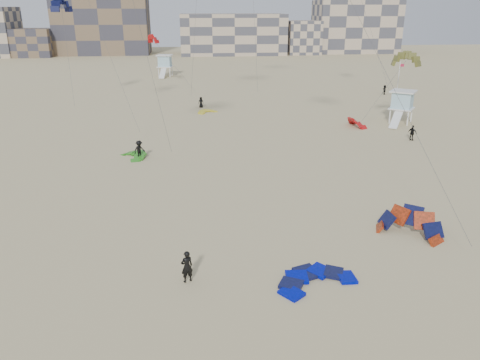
{
  "coord_description": "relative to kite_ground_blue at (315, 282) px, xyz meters",
  "views": [
    {
      "loc": [
        -2.76,
        -21.87,
        14.13
      ],
      "look_at": [
        0.01,
        6.0,
        3.71
      ],
      "focal_mm": 35.0,
      "sensor_mm": 36.0,
      "label": 1
    }
  ],
  "objects": [
    {
      "name": "kite_ground_orange",
      "position": [
        7.51,
        4.98,
        0.0
      ],
      "size": [
        6.1,
        6.07,
        4.3
      ],
      "primitive_type": null,
      "rotation": [
        0.98,
        0.0,
        -0.68
      ],
      "color": "red",
      "rests_on": "ground"
    },
    {
      "name": "kite_ground_blue",
      "position": [
        0.0,
        0.0,
        0.0
      ],
      "size": [
        5.29,
        5.42,
        0.74
      ],
      "primitive_type": null,
      "rotation": [
        0.05,
        0.0,
        0.34
      ],
      "color": "#0008BA",
      "rests_on": "ground"
    },
    {
      "name": "condo_fill_left",
      "position": [
        -53.49,
        128.44,
        4.0
      ],
      "size": [
        12.0,
        10.0,
        8.0
      ],
      "primitive_type": "cube",
      "color": "brown",
      "rests_on": "ground"
    },
    {
      "name": "kite_fly_olive",
      "position": [
        18.7,
        32.58,
        8.17
      ],
      "size": [
        6.82,
        4.47,
        8.41
      ],
      "rotation": [
        0.0,
        0.0,
        -0.58
      ],
      "color": "brown",
      "rests_on": "ground"
    },
    {
      "name": "kitesurfer_main",
      "position": [
        -6.93,
        0.79,
        0.93
      ],
      "size": [
        0.8,
        0.69,
        1.86
      ],
      "primitive_type": "imported",
      "rotation": [
        0.0,
        0.0,
        3.57
      ],
      "color": "black",
      "rests_on": "ground"
    },
    {
      "name": "lifeguard_tower_far",
      "position": [
        -12.1,
        81.83,
        2.22
      ],
      "size": [
        3.6,
        6.37,
        4.48
      ],
      "rotation": [
        0.0,
        0.0,
        -0.15
      ],
      "color": "white",
      "rests_on": "ground"
    },
    {
      "name": "kite_ground_green",
      "position": [
        -12.45,
        23.97,
        0.0
      ],
      "size": [
        4.51,
        4.42,
        1.73
      ],
      "primitive_type": null,
      "rotation": [
        0.26,
        0.0,
        -1.07
      ],
      "color": "#38A01A",
      "rests_on": "ground"
    },
    {
      "name": "flagpole",
      "position": [
        20.73,
        38.55,
        3.89
      ],
      "size": [
        0.6,
        0.09,
        7.38
      ],
      "color": "white",
      "rests_on": "ground"
    },
    {
      "name": "condo_west_b",
      "position": [
        -33.49,
        134.44,
        9.0
      ],
      "size": [
        28.0,
        14.0,
        18.0
      ],
      "primitive_type": "cube",
      "color": "brown",
      "rests_on": "ground"
    },
    {
      "name": "condo_mid",
      "position": [
        6.51,
        130.44,
        6.0
      ],
      "size": [
        32.0,
        16.0,
        12.0
      ],
      "primitive_type": "cube",
      "color": "tan",
      "rests_on": "ground"
    },
    {
      "name": "kite_ground_yellow",
      "position": [
        -4.43,
        44.2,
        0.0
      ],
      "size": [
        3.81,
        3.86,
        0.94
      ],
      "primitive_type": null,
      "rotation": [
        0.14,
        0.0,
        0.59
      ],
      "color": "yellow",
      "rests_on": "ground"
    },
    {
      "name": "kitesurfer_f",
      "position": [
        26.22,
        55.75,
        0.79
      ],
      "size": [
        0.81,
        1.53,
        1.58
      ],
      "primitive_type": "imported",
      "rotation": [
        0.0,
        0.0,
        -1.82
      ],
      "color": "black",
      "rests_on": "ground"
    },
    {
      "name": "kitesurfer_d",
      "position": [
        17.95,
        27.16,
        0.86
      ],
      "size": [
        0.98,
        1.04,
        1.73
      ],
      "primitive_type": "imported",
      "rotation": [
        0.0,
        0.0,
        2.28
      ],
      "color": "black",
      "rests_on": "ground"
    },
    {
      "name": "kitesurfer_e",
      "position": [
        -5.19,
        47.78,
        0.79
      ],
      "size": [
        0.87,
        0.67,
        1.58
      ],
      "primitive_type": "imported",
      "rotation": [
        0.0,
        0.0,
        -0.24
      ],
      "color": "black",
      "rests_on": "ground"
    },
    {
      "name": "lifeguard_tower_near",
      "position": [
        20.22,
        35.46,
        2.06
      ],
      "size": [
        4.09,
        6.24,
        4.15
      ],
      "rotation": [
        0.0,
        0.0,
        -0.62
      ],
      "color": "white",
      "rests_on": "ground"
    },
    {
      "name": "kite_fly_navy",
      "position": [
        -24.71,
        52.25,
        14.21
      ],
      "size": [
        4.93,
        9.04,
        14.54
      ],
      "rotation": [
        0.0,
        0.0,
        1.27
      ],
      "color": "#0E1244",
      "rests_on": "ground"
    },
    {
      "name": "kite_fly_red",
      "position": [
        -13.21,
        68.0,
        8.47
      ],
      "size": [
        9.3,
        13.67,
        8.66
      ],
      "rotation": [
        0.0,
        0.0,
        2.11
      ],
      "color": "red",
      "rests_on": "ground"
    },
    {
      "name": "ground",
      "position": [
        -3.49,
        0.44,
        0.0
      ],
      "size": [
        320.0,
        320.0,
        0.0
      ],
      "primitive_type": "plane",
      "color": "tan",
      "rests_on": "ground"
    },
    {
      "name": "kitesurfer_c",
      "position": [
        -11.73,
        23.31,
        0.93
      ],
      "size": [
        1.37,
        1.31,
        1.86
      ],
      "primitive_type": "imported",
      "rotation": [
        0.0,
        0.0,
        0.7
      ],
      "color": "black",
      "rests_on": "ground"
    },
    {
      "name": "kite_ground_red_far",
      "position": [
        13.97,
        34.1,
        0.0
      ],
      "size": [
        3.69,
        3.58,
        3.19
      ],
      "primitive_type": null,
      "rotation": [
        0.72,
        0.0,
        1.71
      ],
      "color": "red",
      "rests_on": "ground"
    },
    {
      "name": "condo_fill_right",
      "position": [
        28.51,
        128.44,
        5.0
      ],
      "size": [
        10.0,
        10.0,
        10.0
      ],
      "primitive_type": "cube",
      "color": "tan",
      "rests_on": "ground"
    },
    {
      "name": "condo_east",
      "position": [
        46.51,
        132.44,
        8.0
      ],
      "size": [
        26.0,
        14.0,
        16.0
      ],
      "primitive_type": "cube",
      "color": "tan",
      "rests_on": "ground"
    }
  ]
}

